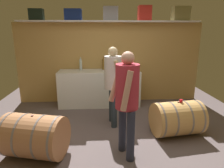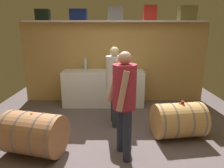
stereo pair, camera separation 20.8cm
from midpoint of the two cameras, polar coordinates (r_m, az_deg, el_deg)
The scene contains 17 objects.
ground_plane at distance 3.88m, azimuth -0.87°, elevation -12.94°, with size 5.83×7.72×0.02m, color #5F5354.
back_wall_panel at distance 5.19m, azimuth -1.84°, elevation 5.97°, with size 4.63×0.10×2.00m, color tan.
high_shelf_board at distance 4.98m, azimuth -1.88°, elevation 17.33°, with size 4.26×0.40×0.03m, color silver.
toolcase_black at distance 5.22m, azimuth -21.78°, elevation 17.82°, with size 0.32×0.23×0.26m, color black.
toolcase_navy at distance 5.04m, azimuth -12.19°, elevation 18.67°, with size 0.39×0.21×0.26m, color navy.
toolcase_grey at distance 5.00m, azimuth -1.65°, elevation 19.35°, with size 0.35×0.20×0.32m, color gray.
toolcase_red at distance 5.09m, azimuth 8.00°, elevation 19.26°, with size 0.30×0.26×0.34m, color red.
toolcase_olive at distance 5.33m, azimuth 17.82°, elevation 18.48°, with size 0.40×0.23×0.33m, color olive.
work_cabinet at distance 4.97m, azimuth -4.79°, elevation -1.16°, with size 1.96×0.57×0.87m, color white.
wine_bottle_amber at distance 4.98m, azimuth -3.60°, elevation 5.75°, with size 0.07×0.07×0.34m.
wine_bottle_clear at distance 4.99m, azimuth -10.06°, elevation 5.56°, with size 0.07×0.07×0.32m.
wine_glass at distance 5.09m, azimuth 2.78°, elevation 5.45°, with size 0.09×0.09×0.15m.
wine_barrel_near at distance 3.75m, azimuth 16.44°, elevation -9.34°, with size 0.91×0.71×0.61m.
wine_barrel_far at distance 3.26m, azimuth -22.93°, elevation -13.43°, with size 1.00×0.82×0.64m.
tasting_cup at distance 3.64m, azimuth 17.47°, elevation -4.60°, with size 0.06×0.06×0.04m, color red.
winemaker_pouring at distance 2.78m, azimuth 2.04°, elevation -3.04°, with size 0.43×0.49×1.54m.
visitor_tasting at distance 3.79m, azimuth -1.26°, elevation 1.61°, with size 0.38×0.46×1.52m.
Camera 1 is at (-0.27, -2.87, 1.80)m, focal length 32.22 mm.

